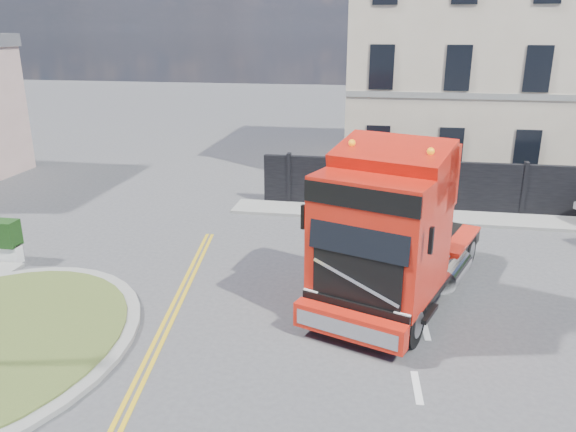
# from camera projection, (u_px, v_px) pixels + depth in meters

# --- Properties ---
(ground) EXTENTS (120.00, 120.00, 0.00)m
(ground) POSITION_uv_depth(u_px,v_px,m) (305.00, 311.00, 14.26)
(ground) COLOR #424244
(ground) RESTS_ON ground
(hoarding_fence) EXTENTS (18.80, 0.25, 2.00)m
(hoarding_fence) POSITION_uv_depth(u_px,v_px,m) (511.00, 190.00, 21.26)
(hoarding_fence) COLOR black
(hoarding_fence) RESTS_ON ground
(georgian_building) EXTENTS (12.30, 10.30, 12.80)m
(georgian_building) POSITION_uv_depth(u_px,v_px,m) (480.00, 51.00, 26.84)
(georgian_building) COLOR beige
(georgian_building) RESTS_ON ground
(pavement_far) EXTENTS (20.00, 1.60, 0.12)m
(pavement_far) POSITION_uv_depth(u_px,v_px,m) (497.00, 220.00, 20.81)
(pavement_far) COLOR gray
(pavement_far) RESTS_ON ground
(truck) EXTENTS (4.90, 7.51, 4.22)m
(truck) POSITION_uv_depth(u_px,v_px,m) (390.00, 238.00, 13.90)
(truck) COLOR black
(truck) RESTS_ON ground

